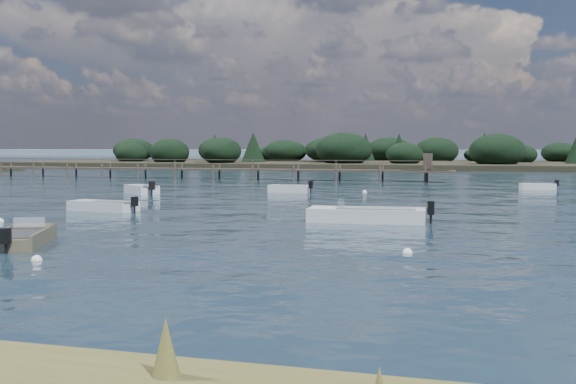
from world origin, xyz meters
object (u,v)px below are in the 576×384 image
(dinghy_mid_grey, at_px, (103,208))
(tender_far_grey, at_px, (142,191))
(dinghy_mid_white_a, at_px, (366,218))
(tender_far_grey_b, at_px, (538,188))
(tender_far_white, at_px, (289,190))
(jetty, at_px, (178,169))
(dinghy_near_olive, at_px, (23,240))

(dinghy_mid_grey, bearing_deg, tender_far_grey, 109.96)
(dinghy_mid_white_a, bearing_deg, tender_far_grey, 142.30)
(tender_far_grey_b, distance_m, tender_far_grey, 29.87)
(tender_far_grey, relative_size, dinghy_mid_grey, 0.85)
(tender_far_white, xyz_separation_m, jetty, (-17.81, 19.23, 0.83))
(dinghy_mid_grey, height_order, dinghy_near_olive, dinghy_near_olive)
(dinghy_mid_white_a, bearing_deg, tender_far_white, 116.02)
(tender_far_grey, bearing_deg, jetty, 109.42)
(tender_far_grey_b, height_order, dinghy_near_olive, dinghy_near_olive)
(dinghy_mid_grey, relative_size, dinghy_near_olive, 0.95)
(dinghy_near_olive, relative_size, jetty, 0.07)
(dinghy_near_olive, distance_m, dinghy_mid_white_a, 14.31)
(tender_far_grey_b, relative_size, tender_far_white, 0.91)
(tender_far_grey, xyz_separation_m, dinghy_mid_white_a, (18.62, -14.39, -0.00))
(tender_far_grey_b, distance_m, jetty, 36.67)
(tender_far_grey_b, relative_size, dinghy_mid_grey, 0.72)
(tender_far_white, relative_size, jetty, 0.05)
(dinghy_mid_grey, bearing_deg, dinghy_mid_white_a, -6.52)
(jetty, bearing_deg, tender_far_grey_b, -16.52)
(tender_far_grey_b, relative_size, tender_far_grey, 0.86)
(tender_far_grey, xyz_separation_m, jetty, (-8.26, 23.43, 0.82))
(tender_far_grey, bearing_deg, dinghy_near_olive, -70.31)
(dinghy_mid_grey, distance_m, dinghy_near_olive, 12.84)
(dinghy_mid_white_a, xyz_separation_m, jetty, (-26.89, 37.82, 0.82))
(tender_far_grey_b, distance_m, dinghy_near_olive, 41.96)
(tender_far_white, xyz_separation_m, dinghy_mid_white_a, (9.08, -18.59, 0.01))
(tender_far_grey, xyz_separation_m, dinghy_near_olive, (8.91, -24.91, -0.03))
(tender_far_grey_b, bearing_deg, dinghy_near_olive, -115.36)
(dinghy_mid_grey, relative_size, tender_far_white, 1.26)
(dinghy_mid_white_a, height_order, jetty, jetty)
(tender_far_grey_b, xyz_separation_m, dinghy_mid_grey, (-22.24, -25.80, -0.00))
(tender_far_grey, height_order, jetty, jetty)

